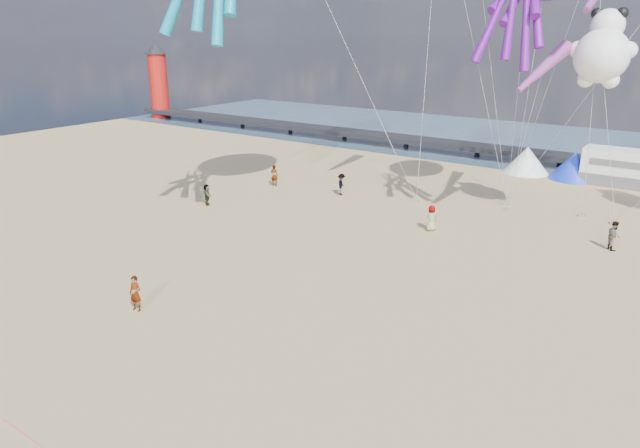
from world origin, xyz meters
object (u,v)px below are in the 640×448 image
(tent_blue, at_px, (574,166))
(kite_panda, at_px, (602,56))
(lighthouse, at_px, (159,86))
(beachgoer_5, at_px, (274,175))
(beachgoer_2, at_px, (341,184))
(beachgoer_4, at_px, (207,195))
(sandbag_c, at_px, (615,222))
(sandbag_d, at_px, (583,215))
(sandbag_e, at_px, (507,203))
(beachgoer_0, at_px, (431,218))
(sandbag_a, at_px, (417,201))
(standing_person, at_px, (135,293))
(windsock_right, at_px, (543,68))
(beachgoer_1, at_px, (614,235))
(tent_white, at_px, (527,160))
(motorhome_0, at_px, (626,168))
(sandbag_b, at_px, (509,210))

(tent_blue, bearing_deg, kite_panda, -77.04)
(lighthouse, xyz_separation_m, beachgoer_5, (38.26, -20.52, -3.61))
(beachgoer_2, height_order, beachgoer_5, beachgoer_5)
(beachgoer_4, distance_m, sandbag_c, 28.38)
(sandbag_d, distance_m, sandbag_e, 5.23)
(beachgoer_0, distance_m, beachgoer_5, 15.63)
(beachgoer_0, height_order, beachgoer_4, beachgoer_0)
(sandbag_a, bearing_deg, standing_person, -97.03)
(lighthouse, relative_size, windsock_right, 1.83)
(beachgoer_5, height_order, sandbag_a, beachgoer_5)
(sandbag_e, height_order, windsock_right, windsock_right)
(beachgoer_1, xyz_separation_m, beachgoer_5, (-25.48, -0.20, 0.02))
(sandbag_e, distance_m, kite_panda, 12.41)
(tent_white, height_order, sandbag_a, tent_white)
(motorhome_0, xyz_separation_m, tent_blue, (-4.00, 0.00, -0.30))
(lighthouse, height_order, beachgoer_2, lighthouse)
(sandbag_b, bearing_deg, windsock_right, -61.07)
(tent_blue, xyz_separation_m, windsock_right, (0.54, -16.15, 8.94))
(motorhome_0, relative_size, sandbag_e, 13.20)
(beachgoer_2, distance_m, beachgoer_4, 10.35)
(beachgoer_1, height_order, sandbag_a, beachgoer_1)
(standing_person, distance_m, kite_panda, 29.05)
(beachgoer_1, distance_m, sandbag_c, 5.27)
(lighthouse, bearing_deg, windsock_right, -18.99)
(tent_blue, bearing_deg, beachgoer_2, -131.13)
(sandbag_a, bearing_deg, sandbag_c, 12.55)
(beachgoer_4, bearing_deg, sandbag_c, -115.73)
(sandbag_b, height_order, sandbag_c, same)
(beachgoer_1, height_order, windsock_right, windsock_right)
(sandbag_b, relative_size, sandbag_e, 1.00)
(sandbag_c, height_order, sandbag_d, same)
(tent_blue, bearing_deg, beachgoer_5, -140.07)
(lighthouse, relative_size, beachgoer_4, 5.75)
(beachgoer_2, distance_m, beachgoer_5, 6.11)
(lighthouse, relative_size, sandbag_a, 18.00)
(tent_white, bearing_deg, beachgoer_0, -91.14)
(tent_blue, bearing_deg, sandbag_e, -101.38)
(motorhome_0, bearing_deg, sandbag_d, -95.18)
(lighthouse, bearing_deg, beachgoer_5, -28.21)
(lighthouse, distance_m, kite_panda, 64.13)
(sandbag_a, distance_m, sandbag_c, 13.44)
(beachgoer_2, bearing_deg, kite_panda, -108.01)
(beachgoer_1, bearing_deg, beachgoer_4, 72.27)
(beachgoer_2, distance_m, sandbag_c, 19.36)
(motorhome_0, relative_size, sandbag_d, 13.20)
(sandbag_d, height_order, sandbag_e, same)
(tent_white, relative_size, sandbag_a, 8.00)
(beachgoer_4, bearing_deg, sandbag_b, -111.09)
(lighthouse, distance_m, sandbag_a, 53.35)
(beachgoer_5, bearing_deg, sandbag_e, -171.68)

